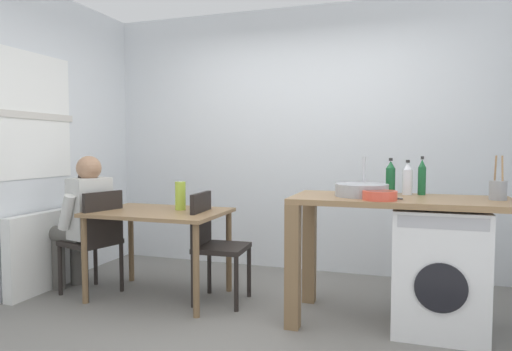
{
  "coord_description": "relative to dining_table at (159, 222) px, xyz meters",
  "views": [
    {
      "loc": [
        1.01,
        -2.89,
        1.28
      ],
      "look_at": [
        -0.09,
        0.45,
        1.06
      ],
      "focal_mm": 31.89,
      "sensor_mm": 36.0,
      "label": 1
    }
  ],
  "objects": [
    {
      "name": "ground_plane",
      "position": [
        0.95,
        -0.47,
        -0.64
      ],
      "size": [
        5.46,
        5.46,
        0.0
      ],
      "primitive_type": "plane",
      "color": "slate"
    },
    {
      "name": "bottle_squat_brown",
      "position": [
        1.98,
        0.2,
        0.39
      ],
      "size": [
        0.07,
        0.07,
        0.26
      ],
      "color": "silver",
      "rests_on": "kitchen_counter"
    },
    {
      "name": "tap",
      "position": [
        1.67,
        0.17,
        0.42
      ],
      "size": [
        0.02,
        0.02,
        0.28
      ],
      "primitive_type": "cylinder",
      "color": "#B2B2B7",
      "rests_on": "kitchen_counter"
    },
    {
      "name": "mixing_bowl",
      "position": [
        1.81,
        -0.21,
        0.31
      ],
      "size": [
        0.23,
        0.23,
        0.06
      ],
      "color": "#D84C38",
      "rests_on": "kitchen_counter"
    },
    {
      "name": "kitchen_counter",
      "position": [
        1.72,
        -0.01,
        0.12
      ],
      "size": [
        1.5,
        0.68,
        0.92
      ],
      "color": "olive",
      "rests_on": "ground_plane"
    },
    {
      "name": "scissors",
      "position": [
        1.88,
        -0.11,
        0.28
      ],
      "size": [
        0.15,
        0.06,
        0.01
      ],
      "color": "#B2B2B7",
      "rests_on": "kitchen_counter"
    },
    {
      "name": "radiator",
      "position": [
        -1.07,
        -0.17,
        -0.29
      ],
      "size": [
        0.1,
        0.8,
        0.7
      ],
      "primitive_type": "cube",
      "color": "white",
      "rests_on": "ground_plane"
    },
    {
      "name": "chair_opposite",
      "position": [
        0.48,
        0.05,
        -0.14
      ],
      "size": [
        0.42,
        0.42,
        0.9
      ],
      "rotation": [
        0.0,
        0.0,
        -1.52
      ],
      "color": "black",
      "rests_on": "ground_plane"
    },
    {
      "name": "seated_person",
      "position": [
        -0.7,
        -0.08,
        0.03
      ],
      "size": [
        0.55,
        0.54,
        1.2
      ],
      "rotation": [
        0.0,
        0.0,
        1.3
      ],
      "color": "#595651",
      "rests_on": "ground_plane"
    },
    {
      "name": "bottle_tall_green",
      "position": [
        1.86,
        0.26,
        0.4
      ],
      "size": [
        0.07,
        0.07,
        0.27
      ],
      "color": "#19592D",
      "rests_on": "kitchen_counter"
    },
    {
      "name": "sink_basin",
      "position": [
        1.67,
        -0.01,
        0.32
      ],
      "size": [
        0.38,
        0.38,
        0.09
      ],
      "primitive_type": "cylinder",
      "color": "#9EA0A5",
      "rests_on": "kitchen_counter"
    },
    {
      "name": "wall_back",
      "position": [
        0.95,
        1.28,
        0.71
      ],
      "size": [
        4.6,
        0.1,
        2.7
      ],
      "primitive_type": "cube",
      "color": "silver",
      "rests_on": "ground_plane"
    },
    {
      "name": "washing_machine",
      "position": [
        2.19,
        -0.01,
        -0.21
      ],
      "size": [
        0.6,
        0.61,
        0.86
      ],
      "color": "white",
      "rests_on": "ground_plane"
    },
    {
      "name": "dining_table",
      "position": [
        0.0,
        0.0,
        0.0
      ],
      "size": [
        1.1,
        0.76,
        0.74
      ],
      "color": "olive",
      "rests_on": "ground_plane"
    },
    {
      "name": "wall_window_side",
      "position": [
        -1.2,
        -0.46,
        0.71
      ],
      "size": [
        0.12,
        3.8,
        2.7
      ],
      "color": "silver",
      "rests_on": "ground_plane"
    },
    {
      "name": "vase",
      "position": [
        0.15,
        0.1,
        0.22
      ],
      "size": [
        0.09,
        0.09,
        0.24
      ],
      "primitive_type": "cylinder",
      "color": "#A8C63D",
      "rests_on": "dining_table"
    },
    {
      "name": "utensil_crock",
      "position": [
        2.56,
        0.04,
        0.35
      ],
      "size": [
        0.11,
        0.11,
        0.3
      ],
      "color": "gray",
      "rests_on": "kitchen_counter"
    },
    {
      "name": "bottle_clear_small",
      "position": [
        2.09,
        0.23,
        0.41
      ],
      "size": [
        0.06,
        0.06,
        0.29
      ],
      "color": "#19592D",
      "rests_on": "kitchen_counter"
    },
    {
      "name": "chair_person_seat",
      "position": [
        -0.55,
        -0.12,
        -0.14
      ],
      "size": [
        0.49,
        0.49,
        0.9
      ],
      "rotation": [
        0.0,
        0.0,
        1.3
      ],
      "color": "black",
      "rests_on": "ground_plane"
    }
  ]
}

